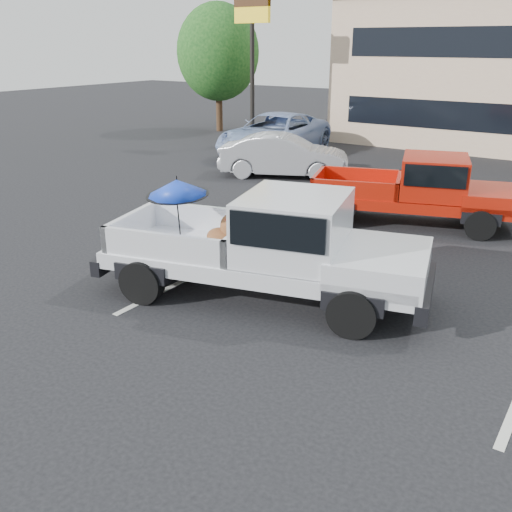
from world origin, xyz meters
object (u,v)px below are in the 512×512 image
(blue_suv, at_px, (275,134))
(red_pickup, at_px, (426,188))
(silver_sedan, at_px, (284,156))
(motel_sign, at_px, (252,30))
(tree_left, at_px, (218,52))
(silver_pickup, at_px, (279,242))

(blue_suv, bearing_deg, red_pickup, -40.07)
(silver_sedan, bearing_deg, motel_sign, 20.77)
(tree_left, distance_m, silver_pickup, 20.31)
(motel_sign, height_order, red_pickup, motel_sign)
(silver_sedan, bearing_deg, blue_suv, 12.72)
(red_pickup, bearing_deg, silver_pickup, -114.47)
(motel_sign, distance_m, tree_left, 5.08)
(motel_sign, bearing_deg, blue_suv, -29.90)
(motel_sign, bearing_deg, silver_pickup, -54.41)
(red_pickup, bearing_deg, silver_sedan, 136.86)
(tree_left, bearing_deg, motel_sign, -36.87)
(silver_sedan, distance_m, blue_suv, 3.85)
(motel_sign, height_order, tree_left, tree_left)
(silver_sedan, height_order, blue_suv, blue_suv)
(blue_suv, bearing_deg, silver_sedan, -57.41)
(tree_left, relative_size, silver_pickup, 1.00)
(tree_left, height_order, red_pickup, tree_left)
(motel_sign, relative_size, silver_pickup, 1.00)
(tree_left, height_order, silver_pickup, tree_left)
(silver_pickup, bearing_deg, red_pickup, 68.79)
(tree_left, relative_size, silver_sedan, 1.43)
(motel_sign, bearing_deg, silver_sedan, -45.67)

